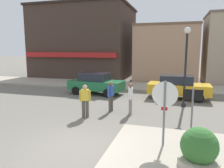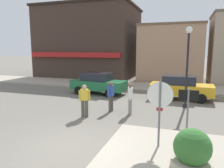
{
  "view_description": "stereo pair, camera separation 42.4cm",
  "coord_description": "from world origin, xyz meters",
  "px_view_note": "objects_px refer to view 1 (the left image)",
  "views": [
    {
      "loc": [
        3.18,
        -6.19,
        3.29
      ],
      "look_at": [
        -0.0,
        4.5,
        1.5
      ],
      "focal_mm": 35.0,
      "sensor_mm": 36.0,
      "label": 1
    },
    {
      "loc": [
        3.58,
        -6.06,
        3.29
      ],
      "look_at": [
        -0.0,
        4.5,
        1.5
      ],
      "focal_mm": 35.0,
      "sensor_mm": 36.0,
      "label": 2
    }
  ],
  "objects_px": {
    "one_way_sign": "(192,112)",
    "pedestrian_crossing_near": "(130,98)",
    "lamp_post": "(186,55)",
    "pedestrian_crossing_far": "(111,96)",
    "planter": "(199,151)",
    "pedestrian_kerb_side": "(85,100)",
    "stop_sign": "(164,105)",
    "parked_car_nearest": "(96,83)",
    "parked_car_second": "(178,87)"
  },
  "relations": [
    {
      "from": "one_way_sign",
      "to": "pedestrian_crossing_near",
      "type": "distance_m",
      "value": 4.38
    },
    {
      "from": "lamp_post",
      "to": "pedestrian_crossing_far",
      "type": "distance_m",
      "value": 4.79
    },
    {
      "from": "planter",
      "to": "pedestrian_kerb_side",
      "type": "distance_m",
      "value": 5.95
    },
    {
      "from": "lamp_post",
      "to": "pedestrian_kerb_side",
      "type": "distance_m",
      "value": 6.15
    },
    {
      "from": "one_way_sign",
      "to": "stop_sign",
      "type": "bearing_deg",
      "value": -172.86
    },
    {
      "from": "stop_sign",
      "to": "pedestrian_crossing_far",
      "type": "height_order",
      "value": "stop_sign"
    },
    {
      "from": "pedestrian_crossing_far",
      "to": "pedestrian_kerb_side",
      "type": "height_order",
      "value": "same"
    },
    {
      "from": "pedestrian_crossing_near",
      "to": "one_way_sign",
      "type": "bearing_deg",
      "value": -51.87
    },
    {
      "from": "pedestrian_crossing_far",
      "to": "parked_car_nearest",
      "type": "bearing_deg",
      "value": 120.3
    },
    {
      "from": "pedestrian_crossing_near",
      "to": "pedestrian_crossing_far",
      "type": "relative_size",
      "value": 1.0
    },
    {
      "from": "parked_car_second",
      "to": "pedestrian_kerb_side",
      "type": "height_order",
      "value": "pedestrian_kerb_side"
    },
    {
      "from": "parked_car_nearest",
      "to": "parked_car_second",
      "type": "relative_size",
      "value": 1.02
    },
    {
      "from": "one_way_sign",
      "to": "pedestrian_crossing_far",
      "type": "distance_m",
      "value": 5.3
    },
    {
      "from": "lamp_post",
      "to": "stop_sign",
      "type": "bearing_deg",
      "value": -97.64
    },
    {
      "from": "planter",
      "to": "pedestrian_crossing_near",
      "type": "relative_size",
      "value": 0.76
    },
    {
      "from": "stop_sign",
      "to": "pedestrian_kerb_side",
      "type": "bearing_deg",
      "value": 147.63
    },
    {
      "from": "parked_car_second",
      "to": "pedestrian_crossing_far",
      "type": "bearing_deg",
      "value": -128.8
    },
    {
      "from": "parked_car_second",
      "to": "pedestrian_crossing_far",
      "type": "relative_size",
      "value": 2.51
    },
    {
      "from": "lamp_post",
      "to": "pedestrian_crossing_far",
      "type": "height_order",
      "value": "lamp_post"
    },
    {
      "from": "pedestrian_crossing_near",
      "to": "pedestrian_kerb_side",
      "type": "distance_m",
      "value": 2.28
    },
    {
      "from": "planter",
      "to": "parked_car_nearest",
      "type": "xyz_separation_m",
      "value": [
        -6.36,
        8.94,
        0.25
      ]
    },
    {
      "from": "lamp_post",
      "to": "pedestrian_crossing_near",
      "type": "bearing_deg",
      "value": -137.94
    },
    {
      "from": "parked_car_second",
      "to": "pedestrian_crossing_near",
      "type": "height_order",
      "value": "pedestrian_crossing_near"
    },
    {
      "from": "planter",
      "to": "parked_car_nearest",
      "type": "distance_m",
      "value": 10.97
    },
    {
      "from": "planter",
      "to": "pedestrian_crossing_far",
      "type": "relative_size",
      "value": 0.76
    },
    {
      "from": "one_way_sign",
      "to": "pedestrian_crossing_far",
      "type": "height_order",
      "value": "one_way_sign"
    },
    {
      "from": "planter",
      "to": "parked_car_nearest",
      "type": "relative_size",
      "value": 0.3
    },
    {
      "from": "lamp_post",
      "to": "pedestrian_crossing_near",
      "type": "xyz_separation_m",
      "value": [
        -2.63,
        -2.37,
        -2.09
      ]
    },
    {
      "from": "lamp_post",
      "to": "pedestrian_kerb_side",
      "type": "relative_size",
      "value": 2.82
    },
    {
      "from": "one_way_sign",
      "to": "planter",
      "type": "xyz_separation_m",
      "value": [
        0.15,
        -1.14,
        -0.77
      ]
    },
    {
      "from": "parked_car_nearest",
      "to": "pedestrian_crossing_near",
      "type": "relative_size",
      "value": 2.56
    },
    {
      "from": "stop_sign",
      "to": "pedestrian_crossing_near",
      "type": "relative_size",
      "value": 1.43
    },
    {
      "from": "one_way_sign",
      "to": "lamp_post",
      "type": "bearing_deg",
      "value": 90.56
    },
    {
      "from": "one_way_sign",
      "to": "parked_car_second",
      "type": "xyz_separation_m",
      "value": [
        -0.38,
        7.91,
        -0.52
      ]
    },
    {
      "from": "one_way_sign",
      "to": "lamp_post",
      "type": "xyz_separation_m",
      "value": [
        -0.06,
        5.8,
        1.63
      ]
    },
    {
      "from": "pedestrian_kerb_side",
      "to": "parked_car_second",
      "type": "bearing_deg",
      "value": 52.47
    },
    {
      "from": "one_way_sign",
      "to": "planter",
      "type": "bearing_deg",
      "value": -82.5
    },
    {
      "from": "stop_sign",
      "to": "parked_car_second",
      "type": "relative_size",
      "value": 0.57
    },
    {
      "from": "parked_car_second",
      "to": "pedestrian_crossing_far",
      "type": "xyz_separation_m",
      "value": [
        -3.41,
        -4.25,
        0.06
      ]
    },
    {
      "from": "planter",
      "to": "pedestrian_crossing_far",
      "type": "distance_m",
      "value": 6.23
    },
    {
      "from": "one_way_sign",
      "to": "pedestrian_crossing_near",
      "type": "relative_size",
      "value": 1.3
    },
    {
      "from": "stop_sign",
      "to": "pedestrian_kerb_side",
      "type": "relative_size",
      "value": 1.43
    },
    {
      "from": "parked_car_nearest",
      "to": "parked_car_second",
      "type": "height_order",
      "value": "same"
    },
    {
      "from": "stop_sign",
      "to": "lamp_post",
      "type": "relative_size",
      "value": 0.51
    },
    {
      "from": "pedestrian_kerb_side",
      "to": "lamp_post",
      "type": "bearing_deg",
      "value": 36.95
    },
    {
      "from": "pedestrian_crossing_near",
      "to": "pedestrian_crossing_far",
      "type": "bearing_deg",
      "value": 167.61
    },
    {
      "from": "lamp_post",
      "to": "parked_car_second",
      "type": "xyz_separation_m",
      "value": [
        -0.33,
        2.12,
        -2.15
      ]
    },
    {
      "from": "stop_sign",
      "to": "one_way_sign",
      "type": "relative_size",
      "value": 1.1
    },
    {
      "from": "one_way_sign",
      "to": "parked_car_second",
      "type": "distance_m",
      "value": 7.94
    },
    {
      "from": "lamp_post",
      "to": "pedestrian_crossing_near",
      "type": "relative_size",
      "value": 2.82
    }
  ]
}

